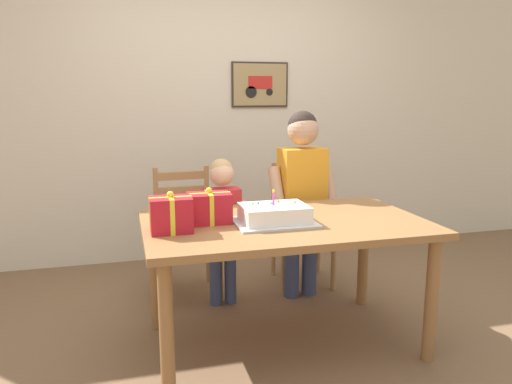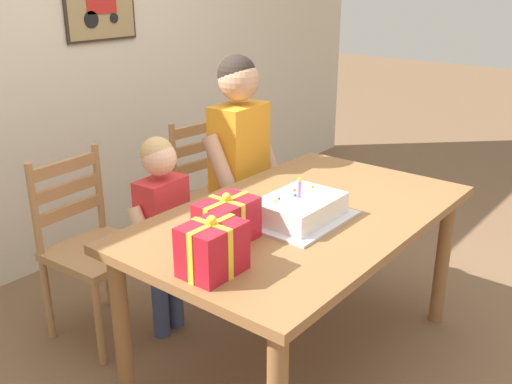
# 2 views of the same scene
# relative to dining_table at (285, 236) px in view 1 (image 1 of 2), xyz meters

# --- Properties ---
(ground_plane) EXTENTS (20.00, 20.00, 0.00)m
(ground_plane) POSITION_rel_dining_table_xyz_m (0.00, 0.00, -0.66)
(ground_plane) COLOR brown
(back_wall) EXTENTS (6.40, 0.11, 2.60)m
(back_wall) POSITION_rel_dining_table_xyz_m (0.00, 1.78, 0.65)
(back_wall) COLOR beige
(back_wall) RESTS_ON ground
(dining_table) EXTENTS (1.58, 0.95, 0.75)m
(dining_table) POSITION_rel_dining_table_xyz_m (0.00, 0.00, 0.00)
(dining_table) COLOR olive
(dining_table) RESTS_ON ground
(birthday_cake) EXTENTS (0.44, 0.34, 0.19)m
(birthday_cake) POSITION_rel_dining_table_xyz_m (-0.07, -0.04, 0.14)
(birthday_cake) COLOR silver
(birthday_cake) RESTS_ON dining_table
(gift_box_red_large) EXTENTS (0.24, 0.17, 0.20)m
(gift_box_red_large) POSITION_rel_dining_table_xyz_m (-0.42, 0.07, 0.17)
(gift_box_red_large) COLOR red
(gift_box_red_large) RESTS_ON dining_table
(gift_box_beside_cake) EXTENTS (0.22, 0.17, 0.22)m
(gift_box_beside_cake) POSITION_rel_dining_table_xyz_m (-0.64, -0.06, 0.18)
(gift_box_beside_cake) COLOR red
(gift_box_beside_cake) RESTS_ON dining_table
(chair_left) EXTENTS (0.44, 0.44, 0.92)m
(chair_left) POSITION_rel_dining_table_xyz_m (-0.44, 0.92, -0.19)
(chair_left) COLOR #A87A4C
(chair_left) RESTS_ON ground
(chair_right) EXTENTS (0.46, 0.46, 0.92)m
(chair_right) POSITION_rel_dining_table_xyz_m (0.45, 0.92, -0.19)
(chair_right) COLOR #A87A4C
(chair_right) RESTS_ON ground
(child_older) EXTENTS (0.49, 0.28, 1.34)m
(child_older) POSITION_rel_dining_table_xyz_m (0.34, 0.64, 0.16)
(child_older) COLOR #38426B
(child_older) RESTS_ON ground
(child_younger) EXTENTS (0.38, 0.22, 1.02)m
(child_younger) POSITION_rel_dining_table_xyz_m (-0.23, 0.64, -0.03)
(child_younger) COLOR #38426B
(child_younger) RESTS_ON ground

